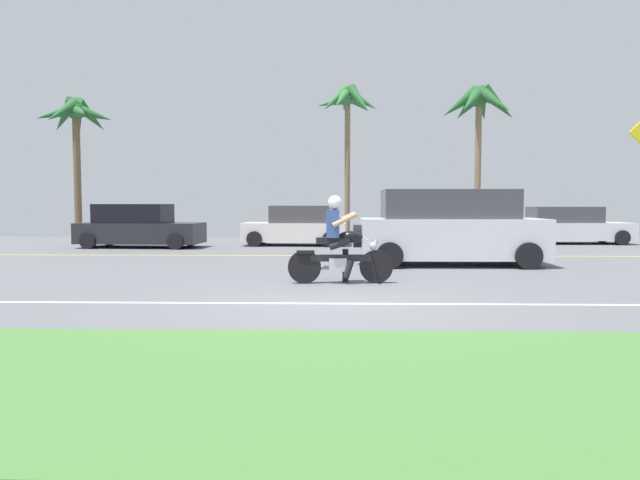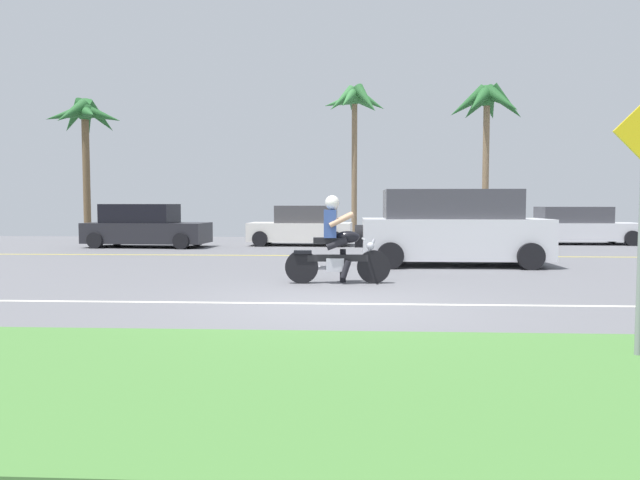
# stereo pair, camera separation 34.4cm
# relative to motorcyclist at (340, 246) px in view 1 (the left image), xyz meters

# --- Properties ---
(ground) EXTENTS (56.00, 30.00, 0.04)m
(ground) POSITION_rel_motorcyclist_xyz_m (0.01, 0.66, -0.75)
(ground) COLOR slate
(grass_median) EXTENTS (56.00, 3.80, 0.06)m
(grass_median) POSITION_rel_motorcyclist_xyz_m (0.01, -6.44, -0.70)
(grass_median) COLOR #477A38
(grass_median) RESTS_ON ground
(lane_line_near) EXTENTS (50.40, 0.12, 0.01)m
(lane_line_near) POSITION_rel_motorcyclist_xyz_m (0.01, -2.35, -0.72)
(lane_line_near) COLOR silver
(lane_line_near) RESTS_ON ground
(lane_line_far) EXTENTS (50.40, 0.12, 0.01)m
(lane_line_far) POSITION_rel_motorcyclist_xyz_m (0.01, 6.01, -0.72)
(lane_line_far) COLOR yellow
(lane_line_far) RESTS_ON ground
(motorcyclist) EXTENTS (2.05, 0.67, 1.72)m
(motorcyclist) POSITION_rel_motorcyclist_xyz_m (0.00, 0.00, 0.00)
(motorcyclist) COLOR black
(motorcyclist) RESTS_ON ground
(suv_nearby) EXTENTS (4.75, 2.08, 1.90)m
(suv_nearby) POSITION_rel_motorcyclist_xyz_m (2.81, 3.50, 0.20)
(suv_nearby) COLOR silver
(suv_nearby) RESTS_ON ground
(parked_car_0) EXTENTS (4.39, 2.06, 1.53)m
(parked_car_0) POSITION_rel_motorcyclist_xyz_m (-7.06, 9.14, -0.01)
(parked_car_0) COLOR #232328
(parked_car_0) RESTS_ON ground
(parked_car_1) EXTENTS (3.86, 2.00, 1.47)m
(parked_car_1) POSITION_rel_motorcyclist_xyz_m (-1.54, 10.34, -0.03)
(parked_car_1) COLOR white
(parked_car_1) RESTS_ON ground
(parked_car_2) EXTENTS (4.49, 2.07, 1.69)m
(parked_car_2) POSITION_rel_motorcyclist_xyz_m (3.31, 9.82, 0.06)
(parked_car_2) COLOR silver
(parked_car_2) RESTS_ON ground
(parked_car_3) EXTENTS (4.38, 1.84, 1.43)m
(parked_car_3) POSITION_rel_motorcyclist_xyz_m (8.92, 11.52, -0.05)
(parked_car_3) COLOR silver
(parked_car_3) RESTS_ON ground
(palm_tree_0) EXTENTS (3.10, 3.02, 5.91)m
(palm_tree_0) POSITION_rel_motorcyclist_xyz_m (-10.64, 12.33, 4.18)
(palm_tree_0) COLOR brown
(palm_tree_0) RESTS_ON ground
(palm_tree_1) EXTENTS (2.79, 2.76, 6.55)m
(palm_tree_1) POSITION_rel_motorcyclist_xyz_m (0.41, 13.69, 4.84)
(palm_tree_1) COLOR #846B4C
(palm_tree_1) RESTS_ON ground
(palm_tree_2) EXTENTS (3.27, 3.20, 6.49)m
(palm_tree_2) POSITION_rel_motorcyclist_xyz_m (5.83, 13.37, 4.72)
(palm_tree_2) COLOR #846B4C
(palm_tree_2) RESTS_ON ground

